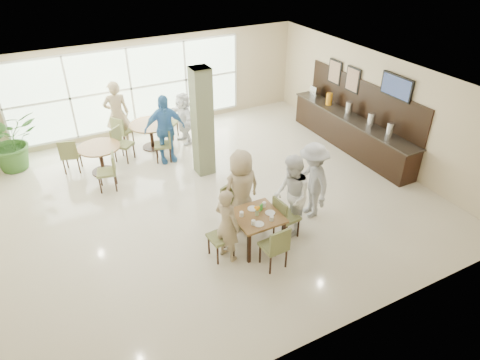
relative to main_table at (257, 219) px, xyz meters
name	(u,v)px	position (x,y,z in m)	size (l,w,h in m)	color
ground	(210,198)	(-0.15, 2.02, -0.65)	(10.00, 10.00, 0.00)	beige
room_shell	(207,134)	(-0.15, 2.02, 1.05)	(10.00, 10.00, 10.00)	white
window_bank	(131,89)	(-0.65, 6.48, 0.75)	(7.00, 0.04, 7.00)	silver
column	(202,123)	(0.25, 3.22, 0.75)	(0.45, 0.45, 2.80)	#626A4A
main_table	(257,219)	(0.00, 0.00, 0.00)	(0.92, 0.92, 0.75)	brown
round_table_left	(100,153)	(-2.14, 4.45, -0.09)	(1.07, 1.07, 0.75)	brown
round_table_right	(151,129)	(-0.53, 5.21, -0.06)	(1.20, 1.20, 0.75)	brown
chairs_main_table	(254,226)	(-0.04, 0.04, -0.18)	(1.98, 2.01, 0.95)	olive
chairs_table_left	(100,157)	(-2.15, 4.42, -0.18)	(1.97, 1.89, 0.95)	olive
chairs_table_right	(152,133)	(-0.53, 5.19, -0.18)	(2.01, 1.95, 0.95)	olive
tabletop_clutter	(259,213)	(0.02, -0.03, 0.16)	(0.69, 0.70, 0.21)	white
buffet_counter	(351,130)	(4.55, 2.53, -0.10)	(0.64, 4.70, 1.95)	black
wall_tv	(397,87)	(4.79, 1.42, 1.50)	(0.06, 1.00, 0.58)	black
framed_art_a	(353,80)	(4.80, 3.02, 1.20)	(0.05, 0.55, 0.70)	black
framed_art_b	(335,72)	(4.80, 3.82, 1.20)	(0.05, 0.55, 0.70)	black
potted_plant	(10,141)	(-4.13, 5.76, 0.14)	(1.42, 1.42, 1.58)	#396A2A
teen_left	(227,225)	(-0.68, -0.05, 0.13)	(0.57, 0.38, 1.57)	tan
teen_far	(241,190)	(0.05, 0.76, 0.25)	(0.88, 0.48, 1.80)	tan
teen_right	(291,196)	(0.85, 0.07, 0.25)	(0.87, 0.68, 1.80)	white
teen_standing	(312,181)	(1.59, 0.38, 0.23)	(1.14, 0.66, 1.77)	#A0A1A3
adult_a	(165,129)	(-0.42, 4.25, 0.29)	(1.11, 0.63, 1.89)	#3F7CBE
adult_b	(183,118)	(0.43, 5.10, 0.11)	(1.42, 0.61, 1.53)	white
adult_standing	(117,114)	(-1.30, 5.80, 0.32)	(0.71, 0.46, 1.94)	tan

